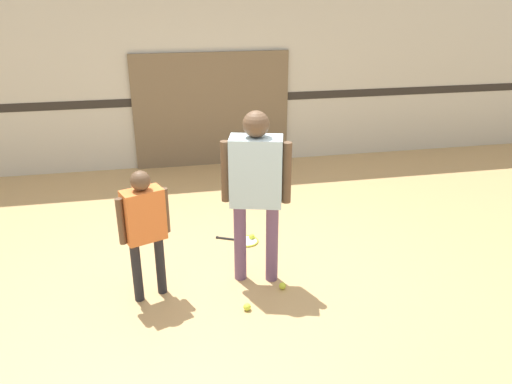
{
  "coord_description": "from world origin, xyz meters",
  "views": [
    {
      "loc": [
        -0.61,
        -4.22,
        2.66
      ],
      "look_at": [
        0.2,
        -0.14,
        0.91
      ],
      "focal_mm": 35.0,
      "sensor_mm": 36.0,
      "label": 1
    }
  ],
  "objects_px": {
    "tennis_ball_near_instructor": "(283,286)",
    "tennis_ball_by_spare_racket": "(252,237)",
    "racket_spare_on_floor": "(245,241)",
    "tennis_ball_stray_left": "(247,307)",
    "person_student_left": "(144,222)",
    "person_instructor": "(256,180)"
  },
  "relations": [
    {
      "from": "racket_spare_on_floor",
      "to": "tennis_ball_near_instructor",
      "type": "xyz_separation_m",
      "value": [
        0.19,
        -0.98,
        0.02
      ]
    },
    {
      "from": "person_student_left",
      "to": "tennis_ball_stray_left",
      "type": "bearing_deg",
      "value": -47.04
    },
    {
      "from": "racket_spare_on_floor",
      "to": "tennis_ball_near_instructor",
      "type": "distance_m",
      "value": 1.0
    },
    {
      "from": "racket_spare_on_floor",
      "to": "tennis_ball_by_spare_racket",
      "type": "relative_size",
      "value": 7.63
    },
    {
      "from": "racket_spare_on_floor",
      "to": "tennis_ball_stray_left",
      "type": "distance_m",
      "value": 1.26
    },
    {
      "from": "person_student_left",
      "to": "racket_spare_on_floor",
      "type": "relative_size",
      "value": 2.43
    },
    {
      "from": "person_student_left",
      "to": "tennis_ball_stray_left",
      "type": "relative_size",
      "value": 18.54
    },
    {
      "from": "person_instructor",
      "to": "racket_spare_on_floor",
      "type": "relative_size",
      "value": 3.29
    },
    {
      "from": "person_student_left",
      "to": "tennis_ball_by_spare_racket",
      "type": "xyz_separation_m",
      "value": [
        1.11,
        0.89,
        -0.72
      ]
    },
    {
      "from": "person_instructor",
      "to": "tennis_ball_by_spare_racket",
      "type": "bearing_deg",
      "value": 96.94
    },
    {
      "from": "person_instructor",
      "to": "tennis_ball_stray_left",
      "type": "xyz_separation_m",
      "value": [
        -0.18,
        -0.49,
        -0.99
      ]
    },
    {
      "from": "person_student_left",
      "to": "racket_spare_on_floor",
      "type": "distance_m",
      "value": 1.53
    },
    {
      "from": "person_instructor",
      "to": "tennis_ball_near_instructor",
      "type": "xyz_separation_m",
      "value": [
        0.21,
        -0.23,
        -0.99
      ]
    },
    {
      "from": "person_student_left",
      "to": "racket_spare_on_floor",
      "type": "xyz_separation_m",
      "value": [
        1.02,
        0.85,
        -0.75
      ]
    },
    {
      "from": "tennis_ball_by_spare_racket",
      "to": "tennis_ball_stray_left",
      "type": "xyz_separation_m",
      "value": [
        -0.29,
        -1.28,
        0.0
      ]
    },
    {
      "from": "person_instructor",
      "to": "person_student_left",
      "type": "xyz_separation_m",
      "value": [
        -1.0,
        -0.1,
        -0.27
      ]
    },
    {
      "from": "racket_spare_on_floor",
      "to": "tennis_ball_by_spare_racket",
      "type": "xyz_separation_m",
      "value": [
        0.09,
        0.04,
        0.02
      ]
    },
    {
      "from": "tennis_ball_near_instructor",
      "to": "racket_spare_on_floor",
      "type": "bearing_deg",
      "value": 100.8
    },
    {
      "from": "person_instructor",
      "to": "tennis_ball_near_instructor",
      "type": "distance_m",
      "value": 1.04
    },
    {
      "from": "racket_spare_on_floor",
      "to": "tennis_ball_near_instructor",
      "type": "height_order",
      "value": "tennis_ball_near_instructor"
    },
    {
      "from": "person_instructor",
      "to": "racket_spare_on_floor",
      "type": "distance_m",
      "value": 1.27
    },
    {
      "from": "tennis_ball_near_instructor",
      "to": "tennis_ball_by_spare_racket",
      "type": "bearing_deg",
      "value": 95.53
    }
  ]
}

